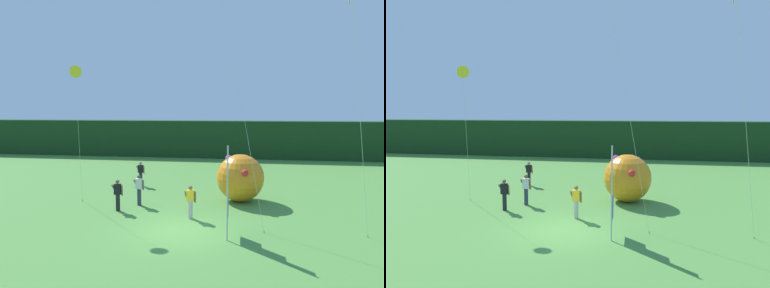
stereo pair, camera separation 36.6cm
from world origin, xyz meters
TOP-DOWN VIEW (x-y plane):
  - ground_plane at (0.00, 0.00)m, footprint 120.00×120.00m
  - distant_treeline at (0.00, 22.87)m, footprint 80.00×2.40m
  - banner_flag at (2.20, -0.53)m, footprint 0.06×1.03m
  - person_near_banner at (-2.82, 3.53)m, footprint 0.55×0.48m
  - person_mid_field at (-3.60, 2.36)m, footprint 0.55×0.48m
  - person_far_left at (-4.14, 8.11)m, footprint 0.55×0.48m
  - person_far_right at (0.31, 1.70)m, footprint 0.55×0.48m
  - inflatable_balloon at (2.65, 5.21)m, footprint 2.71×2.77m
  - kite_yellow_delta_1 at (-5.93, 2.80)m, footprint 0.74×1.35m
  - kite_orange_diamond_2 at (6.23, -2.07)m, footprint 2.17×3.02m

SIDE VIEW (x-z plane):
  - ground_plane at x=0.00m, z-range 0.00..0.00m
  - person_far_right at x=0.31m, z-range 0.05..1.67m
  - person_mid_field at x=-3.60m, z-range 0.05..1.69m
  - person_far_left at x=-4.14m, z-range 0.06..1.73m
  - person_near_banner at x=-2.82m, z-range 0.06..1.75m
  - inflatable_balloon at x=2.65m, z-range 0.01..2.71m
  - banner_flag at x=2.20m, z-range -0.08..3.77m
  - distant_treeline at x=0.00m, z-range 0.00..3.97m
  - kite_yellow_delta_1 at x=-5.93m, z-range 3.40..10.92m
  - kite_orange_diamond_2 at x=6.23m, z-range 3.67..13.60m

